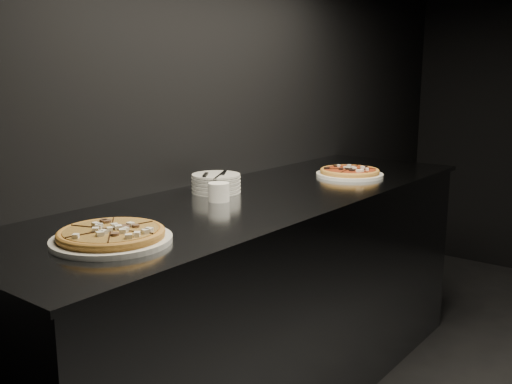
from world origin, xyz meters
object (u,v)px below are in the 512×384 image
Objects in this scene: plate_stack at (216,183)px; pizza_tomato at (350,172)px; cutlery at (215,174)px; ramekin at (219,191)px; counter at (264,299)px; pizza_mushroom at (111,236)px.

pizza_tomato is at bearing 69.31° from plate_stack.
cutlery is 0.17m from ramekin.
counter is 29.63× the size of ramekin.
pizza_mushroom is at bearing -106.44° from cutlery.
plate_stack is (-0.18, -0.09, 0.50)m from counter.
pizza_mushroom is 1.42m from pizza_tomato.
pizza_mushroom reaches higher than counter.
cutlery is (-0.18, -0.10, 0.54)m from counter.
counter is at bearing 94.88° from pizza_mushroom.
pizza_tomato reaches higher than counter.
pizza_tomato is 1.78× the size of cutlery.
plate_stack is (-0.26, -0.68, 0.02)m from pizza_tomato.
counter is at bearing 25.51° from plate_stack.
plate_stack is at bearing 135.32° from ramekin.
cutlery reaches higher than pizza_tomato.
cutlery is at bearing -62.38° from plate_stack.
counter is at bearing -96.91° from pizza_tomato.
plate_stack is at bearing 109.04° from pizza_mushroom.
ramekin reaches higher than pizza_tomato.
cutlery is at bearing -149.61° from counter.
plate_stack is at bearing 82.34° from cutlery.
plate_stack reaches higher than counter.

